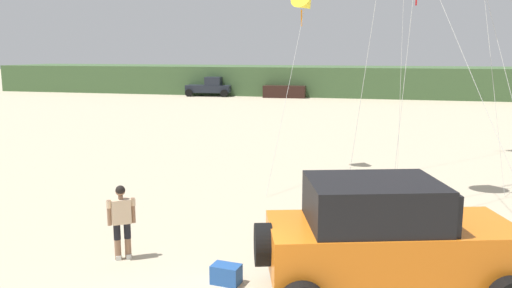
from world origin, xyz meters
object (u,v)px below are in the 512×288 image
object	(u,v)px
person_watching	(122,218)
kite_black_sled	(306,3)
jeep	(387,237)
cooler_box	(226,274)
distant_sedan	(285,92)
distant_pickup	(210,87)

from	to	relation	value
person_watching	kite_black_sled	bearing A→B (deg)	76.76
jeep	person_watching	xyz separation A→B (m)	(-5.61, 0.55, -0.26)
jeep	person_watching	distance (m)	5.65
jeep	cooler_box	distance (m)	3.20
jeep	distant_sedan	bearing A→B (deg)	103.53
cooler_box	distant_sedan	bearing A→B (deg)	106.15
jeep	cooler_box	bearing A→B (deg)	-178.53
jeep	cooler_box	world-z (taller)	jeep
cooler_box	distant_pickup	distance (m)	44.35
cooler_box	distant_sedan	size ratio (longest dim) A/B	0.13
person_watching	distant_pickup	bearing A→B (deg)	106.64
person_watching	kite_black_sled	distance (m)	11.72
jeep	person_watching	world-z (taller)	jeep
cooler_box	distant_pickup	xyz separation A→B (m)	(-14.88, 41.77, 0.75)
cooler_box	distant_sedan	world-z (taller)	distant_sedan
distant_sedan	person_watching	bearing A→B (deg)	-86.43
distant_sedan	kite_black_sled	xyz separation A→B (m)	(6.83, -31.11, 5.71)
jeep	distant_sedan	size ratio (longest dim) A/B	1.19
cooler_box	kite_black_sled	world-z (taller)	kite_black_sled
distant_pickup	distant_sedan	bearing A→B (deg)	0.82
distant_sedan	kite_black_sled	distance (m)	32.36
jeep	kite_black_sled	bearing A→B (deg)	106.79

